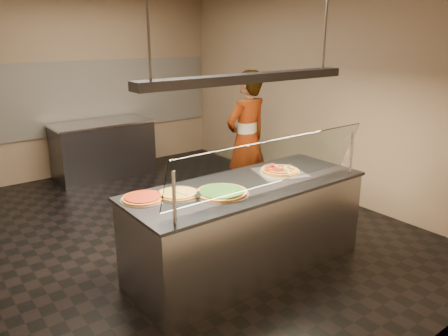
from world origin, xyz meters
TOP-DOWN VIEW (x-y plane):
  - ground at (0.00, 0.00)m, footprint 5.00×6.00m
  - wall_back at (0.00, 3.01)m, footprint 5.00×0.02m
  - wall_front at (0.00, -3.01)m, footprint 5.00×0.02m
  - wall_right at (2.51, 0.00)m, footprint 0.02×6.00m
  - tile_band at (0.00, 2.98)m, footprint 4.90×0.02m
  - serving_counter at (0.12, -1.26)m, footprint 2.47×0.94m
  - sneeze_guard at (0.12, -1.61)m, footprint 2.23×0.18m
  - perforated_tray at (0.63, -1.19)m, footprint 0.61×0.61m
  - half_pizza_pepperoni at (0.53, -1.19)m, footprint 0.31×0.44m
  - half_pizza_sausage at (0.72, -1.19)m, footprint 0.31×0.44m
  - pizza_spinach at (-0.24, -1.33)m, footprint 0.51×0.51m
  - pizza_cheese at (-0.58, -1.11)m, footprint 0.41×0.41m
  - pizza_tomato at (-0.88, -1.02)m, footprint 0.40×0.40m
  - pizza_spatula at (-0.52, -1.21)m, footprint 0.21×0.23m
  - prep_table at (0.18, 2.55)m, footprint 1.62×0.74m
  - worker at (1.26, 0.10)m, footprint 0.73×0.51m
  - heat_lamp_housing at (0.12, -1.26)m, footprint 2.30×0.18m
  - lamp_rod_left at (-0.88, -1.26)m, footprint 0.02×0.02m
  - lamp_rod_right at (1.12, -1.26)m, footprint 0.02×0.02m

SIDE VIEW (x-z plane):
  - ground at x=0.00m, z-range -0.02..0.00m
  - serving_counter at x=0.12m, z-range 0.00..0.93m
  - prep_table at x=0.18m, z-range 0.00..0.93m
  - perforated_tray at x=0.63m, z-range 0.93..0.94m
  - worker at x=1.26m, z-range 0.00..1.88m
  - pizza_tomato at x=-0.88m, z-range 0.93..0.96m
  - pizza_cheese at x=-0.58m, z-range 0.93..0.96m
  - pizza_spinach at x=-0.24m, z-range 0.93..0.96m
  - half_pizza_sausage at x=0.72m, z-range 0.94..0.98m
  - pizza_spatula at x=-0.52m, z-range 0.95..0.97m
  - half_pizza_pepperoni at x=0.53m, z-range 0.94..0.99m
  - sneeze_guard at x=0.12m, z-range 0.96..1.49m
  - tile_band at x=0.00m, z-range 0.70..1.90m
  - wall_back at x=0.00m, z-range 0.00..3.00m
  - wall_front at x=0.00m, z-range 0.00..3.00m
  - wall_right at x=2.51m, z-range 0.00..3.00m
  - heat_lamp_housing at x=0.12m, z-range 1.91..1.99m
  - lamp_rod_left at x=-0.88m, z-range 1.99..3.00m
  - lamp_rod_right at x=1.12m, z-range 1.99..3.00m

